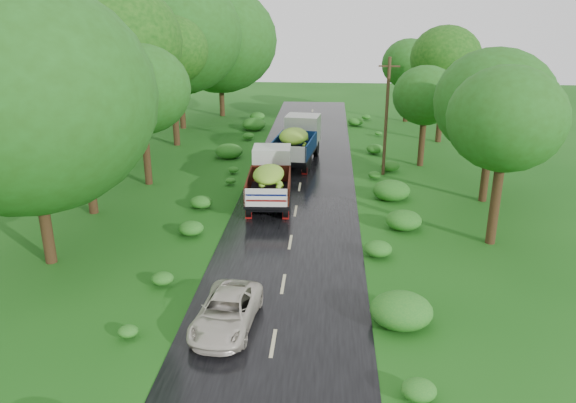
# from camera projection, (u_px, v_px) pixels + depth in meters

# --- Properties ---
(ground) EXTENTS (120.00, 120.00, 0.00)m
(ground) POSITION_uv_depth(u_px,v_px,m) (273.00, 344.00, 18.07)
(ground) COLOR #13480F
(ground) RESTS_ON ground
(road) EXTENTS (6.50, 80.00, 0.02)m
(road) POSITION_uv_depth(u_px,v_px,m) (285.00, 272.00, 22.76)
(road) COLOR black
(road) RESTS_ON ground
(road_lines) EXTENTS (0.12, 69.60, 0.00)m
(road_lines) POSITION_uv_depth(u_px,v_px,m) (287.00, 261.00, 23.69)
(road_lines) COLOR #BFB78C
(road_lines) RESTS_ON road
(truck_near) EXTENTS (2.44, 6.23, 2.58)m
(truck_near) POSITION_uv_depth(u_px,v_px,m) (270.00, 176.00, 30.32)
(truck_near) COLOR black
(truck_near) RESTS_ON ground
(truck_far) EXTENTS (3.14, 6.89, 2.80)m
(truck_far) POSITION_uv_depth(u_px,v_px,m) (298.00, 139.00, 37.73)
(truck_far) COLOR black
(truck_far) RESTS_ON ground
(car) EXTENTS (2.16, 4.14, 1.11)m
(car) POSITION_uv_depth(u_px,v_px,m) (226.00, 312.00, 18.79)
(car) COLOR beige
(car) RESTS_ON road
(utility_pole) EXTENTS (1.27, 0.22, 7.25)m
(utility_pole) POSITION_uv_depth(u_px,v_px,m) (386.00, 116.00, 34.17)
(utility_pole) COLOR #382616
(utility_pole) RESTS_ON ground
(trees_left) EXTENTS (7.97, 36.13, 9.77)m
(trees_left) POSITION_uv_depth(u_px,v_px,m) (153.00, 54.00, 37.22)
(trees_left) COLOR black
(trees_left) RESTS_ON ground
(trees_right) EXTENTS (5.62, 30.03, 7.81)m
(trees_right) POSITION_uv_depth(u_px,v_px,m) (452.00, 84.00, 35.23)
(trees_right) COLOR black
(trees_right) RESTS_ON ground
(shrubs) EXTENTS (11.90, 44.00, 0.70)m
(shrubs) POSITION_uv_depth(u_px,v_px,m) (298.00, 193.00, 31.08)
(shrubs) COLOR #18671D
(shrubs) RESTS_ON ground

